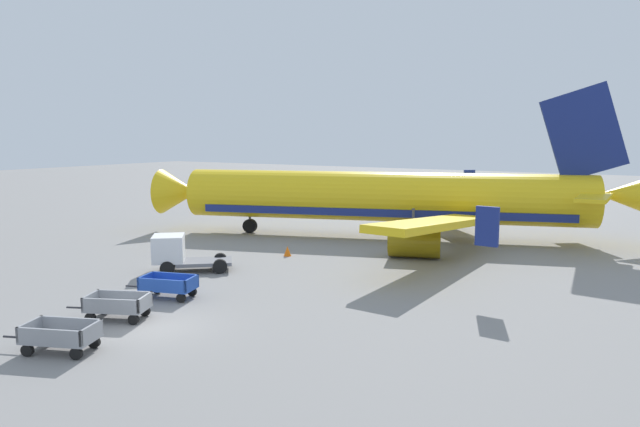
{
  "coord_description": "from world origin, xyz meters",
  "views": [
    {
      "loc": [
        17.28,
        -15.55,
        7.7
      ],
      "look_at": [
        -1.45,
        15.06,
        2.8
      ],
      "focal_mm": 32.17,
      "sensor_mm": 36.0,
      "label": 1
    }
  ],
  "objects_px": {
    "baggage_cart_third_in_row": "(168,286)",
    "service_truck_beside_carts": "(177,252)",
    "airplane": "(396,198)",
    "baggage_cart_second_in_row": "(117,306)",
    "traffic_cone_near_plane": "(287,251)",
    "baggage_cart_nearest": "(60,336)"
  },
  "relations": [
    {
      "from": "baggage_cart_nearest",
      "to": "service_truck_beside_carts",
      "type": "height_order",
      "value": "service_truck_beside_carts"
    },
    {
      "from": "baggage_cart_third_in_row",
      "to": "service_truck_beside_carts",
      "type": "xyz_separation_m",
      "value": [
        -3.56,
        4.14,
        0.5
      ]
    },
    {
      "from": "service_truck_beside_carts",
      "to": "traffic_cone_near_plane",
      "type": "xyz_separation_m",
      "value": [
        2.94,
        6.73,
        -0.78
      ]
    },
    {
      "from": "baggage_cart_third_in_row",
      "to": "service_truck_beside_carts",
      "type": "relative_size",
      "value": 0.79
    },
    {
      "from": "baggage_cart_third_in_row",
      "to": "traffic_cone_near_plane",
      "type": "relative_size",
      "value": 5.61
    },
    {
      "from": "traffic_cone_near_plane",
      "to": "baggage_cart_third_in_row",
      "type": "bearing_deg",
      "value": -86.73
    },
    {
      "from": "baggage_cart_second_in_row",
      "to": "baggage_cart_third_in_row",
      "type": "height_order",
      "value": "same"
    },
    {
      "from": "airplane",
      "to": "baggage_cart_nearest",
      "type": "xyz_separation_m",
      "value": [
        -0.83,
        -27.26,
        -2.45
      ]
    },
    {
      "from": "baggage_cart_nearest",
      "to": "baggage_cart_third_in_row",
      "type": "distance_m",
      "value": 7.19
    },
    {
      "from": "baggage_cart_nearest",
      "to": "traffic_cone_near_plane",
      "type": "xyz_separation_m",
      "value": [
        -2.47,
        17.81,
        -0.28
      ]
    },
    {
      "from": "baggage_cart_third_in_row",
      "to": "traffic_cone_near_plane",
      "type": "distance_m",
      "value": 10.89
    },
    {
      "from": "airplane",
      "to": "baggage_cart_second_in_row",
      "type": "bearing_deg",
      "value": -95.06
    },
    {
      "from": "baggage_cart_second_in_row",
      "to": "baggage_cart_third_in_row",
      "type": "xyz_separation_m",
      "value": [
        -0.58,
        3.42,
        0.0
      ]
    },
    {
      "from": "traffic_cone_near_plane",
      "to": "baggage_cart_second_in_row",
      "type": "bearing_deg",
      "value": -85.19
    },
    {
      "from": "baggage_cart_nearest",
      "to": "traffic_cone_near_plane",
      "type": "height_order",
      "value": "baggage_cart_nearest"
    },
    {
      "from": "baggage_cart_nearest",
      "to": "traffic_cone_near_plane",
      "type": "distance_m",
      "value": 17.98
    },
    {
      "from": "airplane",
      "to": "baggage_cart_third_in_row",
      "type": "relative_size",
      "value": 10.16
    },
    {
      "from": "airplane",
      "to": "service_truck_beside_carts",
      "type": "height_order",
      "value": "airplane"
    },
    {
      "from": "baggage_cart_nearest",
      "to": "baggage_cart_third_in_row",
      "type": "height_order",
      "value": "same"
    },
    {
      "from": "baggage_cart_second_in_row",
      "to": "baggage_cart_third_in_row",
      "type": "bearing_deg",
      "value": 99.63
    },
    {
      "from": "baggage_cart_second_in_row",
      "to": "service_truck_beside_carts",
      "type": "bearing_deg",
      "value": 118.69
    },
    {
      "from": "baggage_cart_second_in_row",
      "to": "baggage_cart_nearest",
      "type": "bearing_deg",
      "value": -70.16
    }
  ]
}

